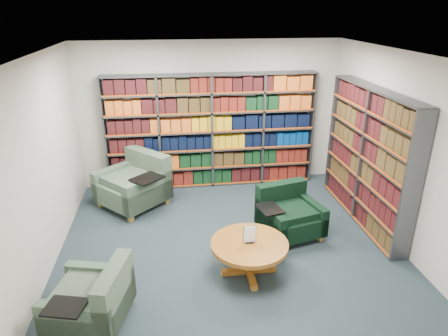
{
  "coord_description": "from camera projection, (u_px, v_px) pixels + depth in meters",
  "views": [
    {
      "loc": [
        -0.79,
        -5.03,
        3.38
      ],
      "look_at": [
        0.0,
        0.6,
        1.05
      ],
      "focal_mm": 32.0,
      "sensor_mm": 36.0,
      "label": 1
    }
  ],
  "objects": [
    {
      "name": "room_shell",
      "position": [
        230.0,
        161.0,
        5.46
      ],
      "size": [
        5.02,
        5.02,
        2.82
      ],
      "color": "#18232C",
      "rests_on": "ground"
    },
    {
      "name": "bookshelf_back",
      "position": [
        212.0,
        132.0,
        7.72
      ],
      "size": [
        4.0,
        0.28,
        2.2
      ],
      "color": "#47494F",
      "rests_on": "ground"
    },
    {
      "name": "bookshelf_right",
      "position": [
        368.0,
        158.0,
        6.42
      ],
      "size": [
        0.28,
        2.5,
        2.2
      ],
      "color": "#47494F",
      "rests_on": "ground"
    },
    {
      "name": "chair_teal_left",
      "position": [
        137.0,
        184.0,
        7.2
      ],
      "size": [
        1.44,
        1.44,
        0.93
      ],
      "color": "#00303C",
      "rests_on": "ground"
    },
    {
      "name": "chair_green_right",
      "position": [
        288.0,
        215.0,
        6.3
      ],
      "size": [
        1.09,
        1.02,
        0.76
      ],
      "color": "black",
      "rests_on": "ground"
    },
    {
      "name": "chair_teal_front",
      "position": [
        95.0,
        301.0,
        4.48
      ],
      "size": [
        0.99,
        1.06,
        0.74
      ],
      "color": "#00303C",
      "rests_on": "ground"
    },
    {
      "name": "coffee_table",
      "position": [
        249.0,
        249.0,
        5.28
      ],
      "size": [
        1.03,
        1.03,
        0.72
      ],
      "color": "#9A5D1E",
      "rests_on": "ground"
    }
  ]
}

